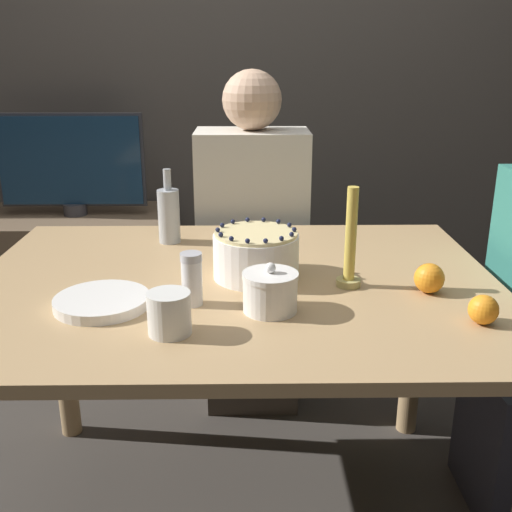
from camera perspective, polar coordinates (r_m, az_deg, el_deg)
The scene contains 14 objects.
wall_behind at distance 2.82m, azimuth -1.57°, elevation 18.75°, with size 8.00×0.05×2.60m.
dining_table at distance 1.57m, azimuth -1.98°, elevation -6.21°, with size 1.34×1.00×0.76m.
cake at distance 1.52m, azimuth -0.00°, elevation 0.14°, with size 0.22×0.22×0.13m.
sugar_bowl at distance 1.33m, azimuth 1.36°, elevation -3.41°, with size 0.12×0.12×0.11m.
sugar_shaker at distance 1.36m, azimuth -6.14°, elevation -2.17°, with size 0.05×0.05×0.12m.
plate_stack at distance 1.41m, azimuth -14.46°, elevation -4.22°, with size 0.22×0.22×0.02m.
candle at distance 1.47m, azimuth 8.96°, elevation 0.80°, with size 0.06×0.06×0.25m.
bottle at distance 1.82m, azimuth -8.30°, elevation 3.92°, with size 0.07×0.07×0.22m.
cup at distance 1.24m, azimuth -8.26°, elevation -5.41°, with size 0.09×0.09×0.09m.
orange_fruit_0 at distance 1.49m, azimuth 16.17°, elevation -2.04°, with size 0.07×0.07×0.07m.
orange_fruit_1 at distance 1.36m, azimuth 20.84°, elevation -4.79°, with size 0.06×0.06×0.06m.
person_man_blue_shirt at distance 2.25m, azimuth -0.35°, elevation -0.83°, with size 0.40×0.34×1.25m.
side_cabinet at distance 2.81m, azimuth -16.16°, elevation -2.47°, with size 0.83×0.50×0.64m.
tv_monitor at distance 2.67m, azimuth -17.22°, elevation 8.48°, with size 0.62×0.10×0.43m.
Camera 1 is at (0.03, -1.42, 1.31)m, focal length 42.00 mm.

